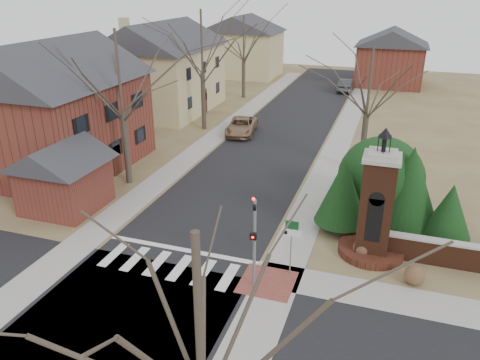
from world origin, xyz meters
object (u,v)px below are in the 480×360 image
at_px(pickup_truck, 241,126).
at_px(sign_post, 291,237).
at_px(distant_car, 346,85).
at_px(traffic_signal_pole, 254,235).
at_px(brick_gate_monument, 375,214).

bearing_deg(pickup_truck, sign_post, -74.48).
xyz_separation_m(pickup_truck, distant_car, (6.58, 20.45, 0.07)).
relative_size(traffic_signal_pole, distant_car, 0.97).
bearing_deg(pickup_truck, distant_car, 63.32).
distance_m(traffic_signal_pole, sign_post, 2.02).
relative_size(sign_post, pickup_truck, 0.55).
xyz_separation_m(sign_post, brick_gate_monument, (3.41, 3.01, 0.22)).
height_order(brick_gate_monument, pickup_truck, brick_gate_monument).
distance_m(sign_post, brick_gate_monument, 4.55).
distance_m(brick_gate_monument, pickup_truck, 20.75).
xyz_separation_m(traffic_signal_pole, sign_post, (1.29, 1.41, -0.64)).
height_order(traffic_signal_pole, brick_gate_monument, brick_gate_monument).
bearing_deg(brick_gate_monument, traffic_signal_pole, -136.76).
relative_size(traffic_signal_pole, sign_post, 1.64).
bearing_deg(traffic_signal_pole, sign_post, 47.57).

